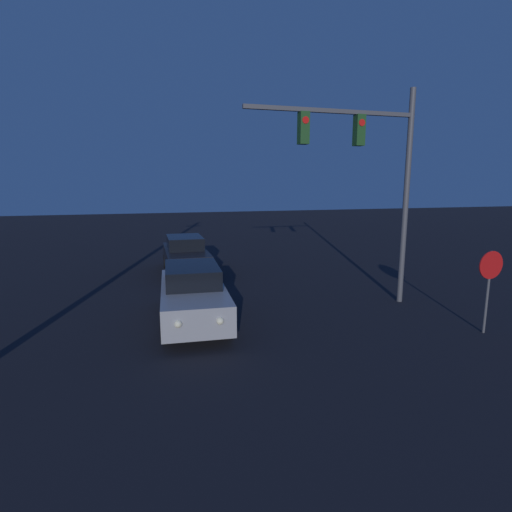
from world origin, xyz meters
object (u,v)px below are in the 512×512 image
car_far (186,255)px  traffic_signal_mast (371,163)px  car_near (193,294)px  stop_sign (490,276)px

car_far → traffic_signal_mast: bearing=129.3°
car_near → stop_sign: bearing=161.1°
traffic_signal_mast → car_far: bearing=128.7°
car_near → traffic_signal_mast: size_ratio=0.69×
traffic_signal_mast → stop_sign: size_ratio=3.08×
traffic_signal_mast → stop_sign: (1.73, -3.11, -2.98)m
car_near → traffic_signal_mast: bearing=-175.5°
car_far → traffic_signal_mast: traffic_signal_mast is taller
car_near → stop_sign: stop_sign is taller
stop_sign → traffic_signal_mast: bearing=119.1°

